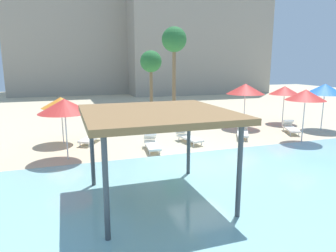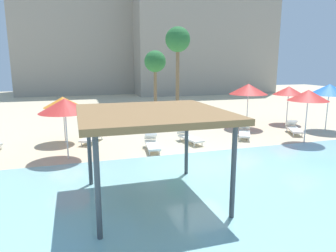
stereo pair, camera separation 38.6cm
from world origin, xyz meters
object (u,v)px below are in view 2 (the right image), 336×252
beach_umbrella_red_2 (65,106)px  lounge_chair_3 (189,137)px  beach_umbrella_red_6 (308,95)px  lounge_chair_2 (245,132)px  palm_tree_0 (155,63)px  beach_umbrella_orange_4 (63,102)px  beach_umbrella_red_1 (248,89)px  shade_pavilion (152,116)px  lounge_chair_5 (152,143)px  beach_umbrella_blue_7 (329,90)px  lounge_chair_0 (294,128)px  palm_tree_1 (178,42)px  lounge_chair_1 (93,136)px  beach_umbrella_red_5 (289,91)px  lounge_chair_4 (216,118)px

beach_umbrella_red_2 → lounge_chair_3: (6.19, 1.02, -2.06)m
beach_umbrella_red_2 → beach_umbrella_red_6: (12.12, -0.81, 0.15)m
lounge_chair_2 → palm_tree_0: 12.45m
beach_umbrella_orange_4 → lounge_chair_2: 10.17m
beach_umbrella_red_1 → shade_pavilion: bearing=-134.7°
beach_umbrella_red_1 → beach_umbrella_red_6: 4.41m
beach_umbrella_orange_4 → shade_pavilion: bearing=-71.6°
lounge_chair_3 → lounge_chair_5: 2.36m
beach_umbrella_orange_4 → beach_umbrella_blue_7: size_ratio=0.84×
lounge_chair_0 → beach_umbrella_red_6: bearing=-1.1°
palm_tree_1 → beach_umbrella_red_1: bearing=-60.6°
beach_umbrella_red_1 → beach_umbrella_orange_4: (-11.39, -0.46, -0.37)m
lounge_chair_2 → lounge_chair_5: (-5.69, -0.87, 0.00)m
beach_umbrella_red_1 → lounge_chair_0: size_ratio=1.47×
lounge_chair_1 → beach_umbrella_orange_4: bearing=-73.8°
shade_pavilion → lounge_chair_5: size_ratio=2.18×
beach_umbrella_red_2 → beach_umbrella_blue_7: beach_umbrella_blue_7 is taller
beach_umbrella_red_1 → lounge_chair_1: 10.21m
beach_umbrella_blue_7 → lounge_chair_2: 6.36m
beach_umbrella_red_5 → lounge_chair_3: bearing=-161.1°
lounge_chair_2 → lounge_chair_3: 3.45m
beach_umbrella_blue_7 → lounge_chair_0: beach_umbrella_blue_7 is taller
beach_umbrella_red_6 → beach_umbrella_blue_7: size_ratio=0.97×
palm_tree_0 → palm_tree_1: (0.76, -3.91, 1.53)m
beach_umbrella_red_2 → lounge_chair_3: size_ratio=1.37×
lounge_chair_3 → lounge_chair_4: (3.84, 4.65, 0.00)m
beach_umbrella_red_6 → lounge_chair_0: size_ratio=1.44×
lounge_chair_4 → lounge_chair_2: bearing=6.4°
lounge_chair_0 → palm_tree_0: size_ratio=0.37×
beach_umbrella_red_6 → palm_tree_1: 10.91m
lounge_chair_0 → lounge_chair_3: 6.87m
lounge_chair_0 → shade_pavilion: bearing=-34.6°
lounge_chair_1 → lounge_chair_3: bearing=101.3°
beach_umbrella_red_6 → lounge_chair_1: bearing=162.1°
beach_umbrella_orange_4 → lounge_chair_2: size_ratio=1.27×
palm_tree_1 → beach_umbrella_orange_4: bearing=-145.3°
lounge_chair_2 → palm_tree_1: 9.54m
lounge_chair_3 → lounge_chair_5: size_ratio=1.01×
lounge_chair_4 → palm_tree_1: palm_tree_1 is taller
palm_tree_0 → lounge_chair_1: bearing=-121.5°
beach_umbrella_red_6 → lounge_chair_5: beach_umbrella_red_6 is taller
shade_pavilion → palm_tree_1: 15.48m
lounge_chair_5 → lounge_chair_0: bearing=102.9°
lounge_chair_1 → palm_tree_0: palm_tree_0 is taller
lounge_chair_0 → lounge_chair_2: same height
shade_pavilion → palm_tree_0: (4.87, 17.98, 1.60)m
lounge_chair_3 → lounge_chair_4: bearing=129.6°
shade_pavilion → lounge_chair_3: shade_pavilion is taller
beach_umbrella_red_5 → palm_tree_0: palm_tree_0 is taller
beach_umbrella_red_1 → lounge_chair_0: (1.85, -2.30, -2.23)m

